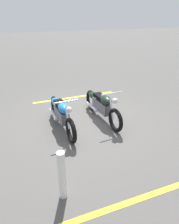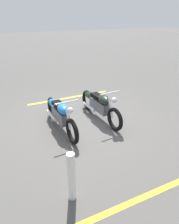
% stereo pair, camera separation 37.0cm
% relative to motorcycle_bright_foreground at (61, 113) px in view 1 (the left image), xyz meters
% --- Properties ---
extents(ground_plane, '(60.00, 60.00, 0.00)m').
position_rel_motorcycle_bright_foreground_xyz_m(ground_plane, '(-0.17, 0.64, -0.46)').
color(ground_plane, '#514F4C').
extents(motorcycle_bright_foreground, '(2.23, 0.62, 1.04)m').
position_rel_motorcycle_bright_foreground_xyz_m(motorcycle_bright_foreground, '(0.00, 0.00, 0.00)').
color(motorcycle_bright_foreground, black).
rests_on(motorcycle_bright_foreground, ground).
extents(motorcycle_dark_foreground, '(2.23, 0.63, 1.04)m').
position_rel_motorcycle_bright_foreground_xyz_m(motorcycle_dark_foreground, '(-0.14, 1.27, 0.00)').
color(motorcycle_dark_foreground, black).
rests_on(motorcycle_dark_foreground, ground).
extents(bollard_post, '(0.14, 0.14, 0.98)m').
position_rel_motorcycle_bright_foreground_xyz_m(bollard_post, '(2.48, -0.50, 0.03)').
color(bollard_post, white).
rests_on(bollard_post, ground).
extents(parking_stripe_near, '(0.27, 3.20, 0.01)m').
position_rel_motorcycle_bright_foreground_xyz_m(parking_stripe_near, '(-2.09, 0.94, -0.46)').
color(parking_stripe_near, yellow).
rests_on(parking_stripe_near, ground).
extents(parking_stripe_mid, '(0.27, 3.20, 0.01)m').
position_rel_motorcycle_bright_foreground_xyz_m(parking_stripe_mid, '(2.97, 0.85, -0.46)').
color(parking_stripe_mid, yellow).
rests_on(parking_stripe_mid, ground).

